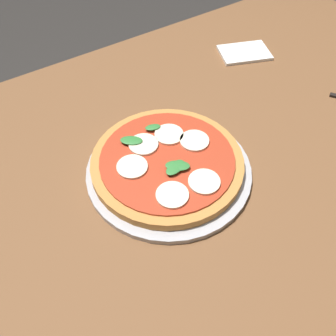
# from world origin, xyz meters

# --- Properties ---
(ground_plane) EXTENTS (6.00, 6.00, 0.00)m
(ground_plane) POSITION_xyz_m (0.00, 0.00, 0.00)
(ground_plane) COLOR #2D2B28
(dining_table) EXTENTS (1.55, 0.94, 0.77)m
(dining_table) POSITION_xyz_m (0.00, 0.00, 0.68)
(dining_table) COLOR brown
(dining_table) RESTS_ON ground_plane
(serving_tray) EXTENTS (0.32, 0.32, 0.01)m
(serving_tray) POSITION_xyz_m (-0.07, 0.00, 0.78)
(serving_tray) COLOR #B2B2B7
(serving_tray) RESTS_ON dining_table
(pizza) EXTENTS (0.30, 0.30, 0.03)m
(pizza) POSITION_xyz_m (-0.07, 0.01, 0.80)
(pizza) COLOR #C6843F
(pizza) RESTS_ON serving_tray
(napkin) EXTENTS (0.15, 0.13, 0.01)m
(napkin) POSITION_xyz_m (0.33, 0.23, 0.78)
(napkin) COLOR white
(napkin) RESTS_ON dining_table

